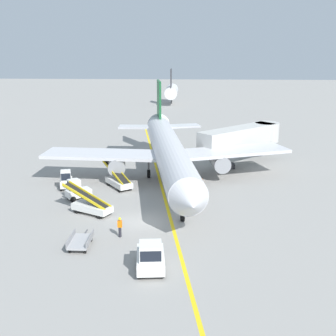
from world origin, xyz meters
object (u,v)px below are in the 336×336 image
object	(u,v)px
airliner	(169,152)
belt_loader_aft_hold	(118,181)
jet_bridge	(245,137)
safety_cone_nose_right	(202,180)
baggage_cart_loaded	(81,241)
safety_cone_nose_left	(166,178)
belt_loader_forward_hold	(91,206)
baggage_tug_by_cargo_door	(77,190)
baggage_tug_near_wing	(66,180)
pushback_tug	(151,257)
ground_crew_marshaller	(120,226)

from	to	relation	value
airliner	belt_loader_aft_hold	bearing A→B (deg)	-153.17
airliner	jet_bridge	xyz separation A→B (m)	(9.39, 8.06, 0.12)
safety_cone_nose_right	baggage_cart_loaded	bearing A→B (deg)	-119.51
airliner	safety_cone_nose_left	world-z (taller)	airliner
jet_bridge	belt_loader_forward_hold	size ratio (longest dim) A/B	2.21
baggage_tug_by_cargo_door	safety_cone_nose_left	world-z (taller)	baggage_tug_by_cargo_door
safety_cone_nose_left	belt_loader_forward_hold	bearing A→B (deg)	-120.55
jet_bridge	baggage_tug_near_wing	bearing A→B (deg)	-150.51
pushback_tug	baggage_tug_by_cargo_door	bearing A→B (deg)	121.13
safety_cone_nose_left	baggage_tug_by_cargo_door	bearing A→B (deg)	-141.22
jet_bridge	safety_cone_nose_right	size ratio (longest dim) A/B	25.18
safety_cone_nose_right	safety_cone_nose_left	bearing A→B (deg)	173.70
belt_loader_forward_hold	pushback_tug	bearing A→B (deg)	-58.53
jet_bridge	pushback_tug	distance (m)	30.71
baggage_tug_by_cargo_door	baggage_cart_loaded	size ratio (longest dim) A/B	0.72
baggage_tug_near_wing	baggage_cart_loaded	distance (m)	14.96
safety_cone_nose_left	jet_bridge	bearing A→B (deg)	38.97
pushback_tug	ground_crew_marshaller	world-z (taller)	pushback_tug
safety_cone_nose_left	baggage_tug_near_wing	bearing A→B (deg)	-161.29
baggage_cart_loaded	baggage_tug_near_wing	bearing A→B (deg)	109.01
pushback_tug	safety_cone_nose_left	distance (m)	21.14
baggage_cart_loaded	safety_cone_nose_right	world-z (taller)	baggage_cart_loaded
airliner	jet_bridge	world-z (taller)	airliner
safety_cone_nose_right	belt_loader_forward_hold	bearing A→B (deg)	-135.61
pushback_tug	ground_crew_marshaller	xyz separation A→B (m)	(-2.96, 5.43, -0.08)
jet_bridge	baggage_tug_near_wing	distance (m)	23.43
safety_cone_nose_left	safety_cone_nose_right	bearing A→B (deg)	-6.30
belt_loader_forward_hold	belt_loader_aft_hold	size ratio (longest dim) A/B	1.04
ground_crew_marshaller	baggage_tug_by_cargo_door	bearing A→B (deg)	122.60
jet_bridge	safety_cone_nose_right	bearing A→B (deg)	-123.99
jet_bridge	baggage_tug_near_wing	size ratio (longest dim) A/B	4.18
ground_crew_marshaller	safety_cone_nose_right	xyz separation A→B (m)	(6.99, 15.24, -0.69)
airliner	pushback_tug	size ratio (longest dim) A/B	9.35
baggage_cart_loaded	baggage_tug_by_cargo_door	bearing A→B (deg)	104.95
belt_loader_forward_hold	belt_loader_aft_hold	distance (m)	7.92
belt_loader_forward_hold	jet_bridge	bearing A→B (deg)	49.14
pushback_tug	safety_cone_nose_right	bearing A→B (deg)	78.97
baggage_tug_by_cargo_door	safety_cone_nose_right	size ratio (longest dim) A/B	6.16
jet_bridge	safety_cone_nose_right	distance (m)	10.62
airliner	safety_cone_nose_left	size ratio (longest dim) A/B	80.19
belt_loader_forward_hold	airliner	bearing A→B (deg)	57.59
airliner	baggage_tug_by_cargo_door	distance (m)	11.41
belt_loader_aft_hold	ground_crew_marshaller	world-z (taller)	belt_loader_aft_hold
belt_loader_forward_hold	safety_cone_nose_right	size ratio (longest dim) A/B	11.39
jet_bridge	baggage_tug_near_wing	xyz separation A→B (m)	(-20.27, -11.46, -2.62)
baggage_tug_near_wing	safety_cone_nose_right	distance (m)	14.97
jet_bridge	baggage_tug_by_cargo_door	size ratio (longest dim) A/B	4.09
baggage_tug_by_cargo_door	belt_loader_aft_hold	world-z (taller)	belt_loader_aft_hold
baggage_tug_by_cargo_door	jet_bridge	bearing A→B (deg)	38.88
belt_loader_forward_hold	belt_loader_aft_hold	xyz separation A→B (m)	(1.33, 7.81, 0.00)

